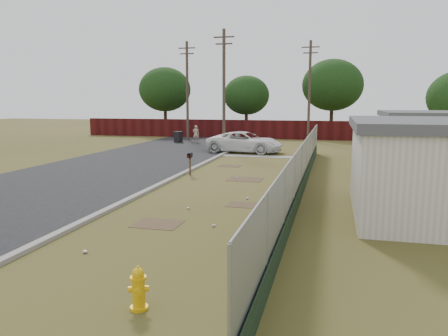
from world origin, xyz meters
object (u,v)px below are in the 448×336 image
(fire_hydrant, at_px, (139,289))
(pickup_truck, at_px, (245,142))
(pedestrian, at_px, (196,134))
(trash_bin, at_px, (178,137))
(mailbox, at_px, (190,157))

(fire_hydrant, xyz_separation_m, pickup_truck, (-2.83, 23.71, 0.37))
(pedestrian, bearing_deg, trash_bin, -9.86)
(mailbox, height_order, pedestrian, pedestrian)
(pedestrian, bearing_deg, fire_hydrant, 86.70)
(pedestrian, height_order, trash_bin, pedestrian)
(trash_bin, bearing_deg, mailbox, -68.06)
(pickup_truck, distance_m, trash_bin, 9.35)
(pickup_truck, bearing_deg, mailbox, -176.69)
(pedestrian, relative_size, trash_bin, 1.58)
(mailbox, distance_m, trash_bin, 17.25)
(trash_bin, bearing_deg, pedestrian, 9.29)
(mailbox, xyz_separation_m, trash_bin, (-6.44, 15.99, -0.40))
(fire_hydrant, bearing_deg, pedestrian, 105.84)
(fire_hydrant, height_order, pickup_truck, pickup_truck)
(fire_hydrant, xyz_separation_m, pedestrian, (-8.48, 29.90, 0.39))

